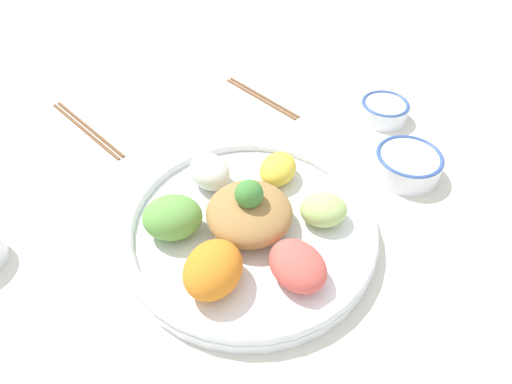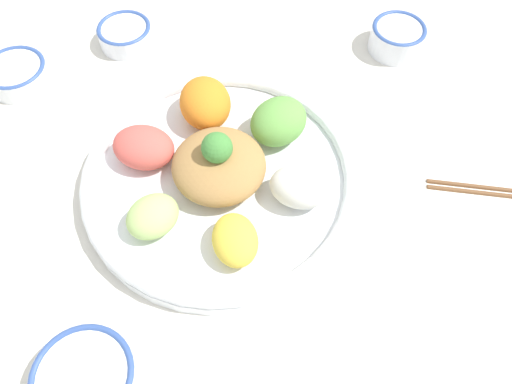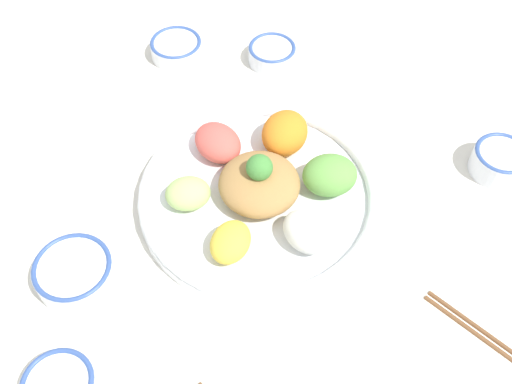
% 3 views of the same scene
% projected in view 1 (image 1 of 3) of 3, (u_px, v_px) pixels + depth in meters
% --- Properties ---
extents(ground_plane, '(2.40, 2.40, 0.00)m').
position_uv_depth(ground_plane, '(261.00, 255.00, 0.63)').
color(ground_plane, silver).
extents(salad_platter, '(0.38, 0.38, 0.11)m').
position_uv_depth(salad_platter, '(247.00, 224.00, 0.64)').
color(salad_platter, white).
rests_on(salad_platter, ground_plane).
extents(sauce_bowl_red, '(0.09, 0.09, 0.04)m').
position_uv_depth(sauce_bowl_red, '(384.00, 110.00, 0.85)').
color(sauce_bowl_red, white).
rests_on(sauce_bowl_red, ground_plane).
extents(sauce_bowl_dark, '(0.11, 0.11, 0.04)m').
position_uv_depth(sauce_bowl_dark, '(408.00, 163.00, 0.73)').
color(sauce_bowl_dark, white).
rests_on(sauce_bowl_dark, ground_plane).
extents(chopsticks_pair_near, '(0.08, 0.20, 0.01)m').
position_uv_depth(chopsticks_pair_near, '(261.00, 97.00, 0.92)').
color(chopsticks_pair_near, brown).
rests_on(chopsticks_pair_near, ground_plane).
extents(chopsticks_pair_far, '(0.09, 0.24, 0.01)m').
position_uv_depth(chopsticks_pair_far, '(86.00, 128.00, 0.84)').
color(chopsticks_pair_far, brown).
rests_on(chopsticks_pair_far, ground_plane).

